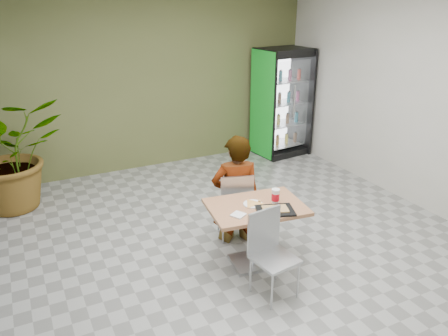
{
  "coord_description": "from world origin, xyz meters",
  "views": [
    {
      "loc": [
        -2.17,
        -3.8,
        2.92
      ],
      "look_at": [
        -0.03,
        0.52,
        1.0
      ],
      "focal_mm": 35.0,
      "sensor_mm": 36.0,
      "label": 1
    }
  ],
  "objects_px": {
    "potted_plant": "(10,154)",
    "cafeteria_tray": "(275,210)",
    "chair_far": "(236,202)",
    "beverage_fridge": "(282,103)",
    "dining_table": "(256,222)",
    "chair_near": "(269,246)",
    "soda_cup": "(276,196)",
    "seated_woman": "(236,200)"
  },
  "relations": [
    {
      "from": "dining_table",
      "to": "potted_plant",
      "type": "relative_size",
      "value": 0.7
    },
    {
      "from": "dining_table",
      "to": "soda_cup",
      "type": "bearing_deg",
      "value": -8.55
    },
    {
      "from": "chair_far",
      "to": "seated_woman",
      "type": "distance_m",
      "value": 0.05
    },
    {
      "from": "seated_woman",
      "to": "soda_cup",
      "type": "xyz_separation_m",
      "value": [
        0.15,
        -0.65,
        0.29
      ]
    },
    {
      "from": "dining_table",
      "to": "chair_near",
      "type": "height_order",
      "value": "chair_near"
    },
    {
      "from": "dining_table",
      "to": "beverage_fridge",
      "type": "xyz_separation_m",
      "value": [
        2.38,
        3.1,
        0.47
      ]
    },
    {
      "from": "cafeteria_tray",
      "to": "beverage_fridge",
      "type": "height_order",
      "value": "beverage_fridge"
    },
    {
      "from": "seated_woman",
      "to": "cafeteria_tray",
      "type": "height_order",
      "value": "seated_woman"
    },
    {
      "from": "cafeteria_tray",
      "to": "potted_plant",
      "type": "xyz_separation_m",
      "value": [
        -2.49,
        3.07,
        0.05
      ]
    },
    {
      "from": "chair_near",
      "to": "chair_far",
      "type": "bearing_deg",
      "value": 73.15
    },
    {
      "from": "seated_woman",
      "to": "potted_plant",
      "type": "bearing_deg",
      "value": -26.34
    },
    {
      "from": "dining_table",
      "to": "soda_cup",
      "type": "distance_m",
      "value": 0.37
    },
    {
      "from": "dining_table",
      "to": "cafeteria_tray",
      "type": "bearing_deg",
      "value": -63.09
    },
    {
      "from": "soda_cup",
      "to": "beverage_fridge",
      "type": "relative_size",
      "value": 0.08
    },
    {
      "from": "chair_near",
      "to": "beverage_fridge",
      "type": "xyz_separation_m",
      "value": [
        2.5,
        3.6,
        0.48
      ]
    },
    {
      "from": "beverage_fridge",
      "to": "potted_plant",
      "type": "height_order",
      "value": "beverage_fridge"
    },
    {
      "from": "cafeteria_tray",
      "to": "potted_plant",
      "type": "height_order",
      "value": "potted_plant"
    },
    {
      "from": "soda_cup",
      "to": "potted_plant",
      "type": "height_order",
      "value": "potted_plant"
    },
    {
      "from": "beverage_fridge",
      "to": "soda_cup",
      "type": "bearing_deg",
      "value": -130.66
    },
    {
      "from": "soda_cup",
      "to": "potted_plant",
      "type": "distance_m",
      "value": 3.89
    },
    {
      "from": "cafeteria_tray",
      "to": "beverage_fridge",
      "type": "xyz_separation_m",
      "value": [
        2.27,
        3.32,
        0.25
      ]
    },
    {
      "from": "soda_cup",
      "to": "seated_woman",
      "type": "bearing_deg",
      "value": 103.31
    },
    {
      "from": "potted_plant",
      "to": "dining_table",
      "type": "bearing_deg",
      "value": -50.09
    },
    {
      "from": "dining_table",
      "to": "seated_woman",
      "type": "relative_size",
      "value": 0.68
    },
    {
      "from": "chair_far",
      "to": "cafeteria_tray",
      "type": "height_order",
      "value": "chair_far"
    },
    {
      "from": "cafeteria_tray",
      "to": "dining_table",
      "type": "bearing_deg",
      "value": 116.91
    },
    {
      "from": "soda_cup",
      "to": "beverage_fridge",
      "type": "distance_m",
      "value": 3.81
    },
    {
      "from": "soda_cup",
      "to": "cafeteria_tray",
      "type": "relative_size",
      "value": 0.41
    },
    {
      "from": "chair_far",
      "to": "beverage_fridge",
      "type": "relative_size",
      "value": 0.45
    },
    {
      "from": "chair_near",
      "to": "dining_table",
      "type": "bearing_deg",
      "value": 68.08
    },
    {
      "from": "seated_woman",
      "to": "beverage_fridge",
      "type": "distance_m",
      "value": 3.42
    },
    {
      "from": "chair_near",
      "to": "beverage_fridge",
      "type": "distance_m",
      "value": 4.41
    },
    {
      "from": "chair_near",
      "to": "beverage_fridge",
      "type": "relative_size",
      "value": 0.45
    },
    {
      "from": "soda_cup",
      "to": "chair_near",
      "type": "bearing_deg",
      "value": -127.63
    },
    {
      "from": "beverage_fridge",
      "to": "potted_plant",
      "type": "bearing_deg",
      "value": 176.84
    },
    {
      "from": "soda_cup",
      "to": "beverage_fridge",
      "type": "xyz_separation_m",
      "value": [
        2.15,
        3.14,
        0.18
      ]
    },
    {
      "from": "dining_table",
      "to": "cafeteria_tray",
      "type": "distance_m",
      "value": 0.33
    },
    {
      "from": "chair_far",
      "to": "potted_plant",
      "type": "distance_m",
      "value": 3.34
    },
    {
      "from": "seated_woman",
      "to": "beverage_fridge",
      "type": "bearing_deg",
      "value": -116.9
    },
    {
      "from": "chair_near",
      "to": "beverage_fridge",
      "type": "bearing_deg",
      "value": 47.47
    },
    {
      "from": "potted_plant",
      "to": "cafeteria_tray",
      "type": "bearing_deg",
      "value": -50.89
    },
    {
      "from": "chair_far",
      "to": "cafeteria_tray",
      "type": "bearing_deg",
      "value": 110.45
    }
  ]
}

